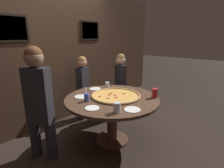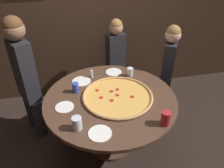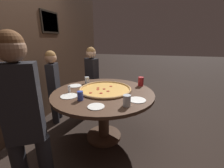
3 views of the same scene
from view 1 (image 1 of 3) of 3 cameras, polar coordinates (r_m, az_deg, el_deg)
The scene contains 16 objects.
ground_plane at distance 2.99m, azimuth 0.02°, elevation -17.89°, with size 24.00×24.00×0.00m, color black.
back_wall at distance 3.49m, azimuth -17.08°, elevation 9.24°, with size 6.40×0.08×2.60m.
dining_table at distance 2.71m, azimuth 0.02°, elevation -7.40°, with size 1.42×1.42×0.74m.
giant_pizza at distance 2.70m, azimuth 1.24°, elevation -3.74°, with size 0.76×0.76×0.03m.
drink_cup_by_shaker at distance 2.13m, azimuth 1.64°, elevation -7.70°, with size 0.09×0.09×0.13m, color silver.
drink_cup_beside_pizza at distance 3.10m, azimuth -1.55°, elevation -0.37°, with size 0.07×0.07×0.11m, color silver.
drink_cup_centre_back at distance 2.51m, azimuth -8.31°, elevation -4.35°, with size 0.07×0.07×0.11m, color #384CB7.
drink_cup_near_right at distance 2.71m, azimuth 13.76°, elevation -2.89°, with size 0.09×0.09×0.14m, color #B22328.
white_plate_near_front at distance 2.28m, azimuth -6.50°, elevation -7.81°, with size 0.19×0.19×0.01m, color white.
white_plate_far_back at distance 3.08m, azimuth -5.48°, elevation -1.57°, with size 0.20×0.20×0.01m, color white.
white_plate_left_side at distance 2.24m, azimuth 6.67°, elevation -8.28°, with size 0.21×0.21×0.01m, color white.
white_plate_right_side at distance 2.72m, azimuth -9.84°, elevation -4.05°, with size 0.22×0.22×0.01m, color white.
condiment_shaker at distance 2.84m, azimuth -8.74°, elevation -2.22°, with size 0.04×0.04×0.10m.
diner_far_right at distance 3.62m, azimuth 2.74°, elevation 0.97°, with size 0.26×0.34×1.30m.
diner_side_right at distance 3.51m, azimuth -9.47°, elevation 0.01°, with size 0.33×0.21×1.27m.
diner_centre_back at distance 2.44m, azimuth -22.86°, elevation -4.32°, with size 0.30×0.40×1.53m.
Camera 1 is at (-1.93, -1.58, 1.64)m, focal length 28.00 mm.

